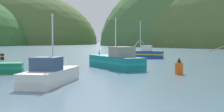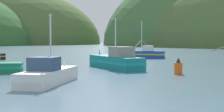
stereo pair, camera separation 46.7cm
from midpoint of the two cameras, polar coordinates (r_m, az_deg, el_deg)
name	(u,v)px [view 2 (the right image)]	position (r m, az deg, el deg)	size (l,w,h in m)	color
hill_mid_left	(2,44)	(248.03, -18.39, 1.96)	(140.68, 112.55, 80.35)	#516B38
fishing_boat_white	(48,75)	(25.46, -10.38, -3.17)	(2.93, 7.85, 5.31)	white
fishing_boat_blue	(142,54)	(59.26, 5.41, 0.37)	(8.35, 10.59, 6.64)	#19479E
fishing_boat_teal	(116,61)	(38.18, 1.03, -0.85)	(7.26, 9.51, 6.07)	#147F84
channel_buoy	(178,67)	(32.75, 11.73, -1.92)	(0.78, 0.78, 1.62)	#E55914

